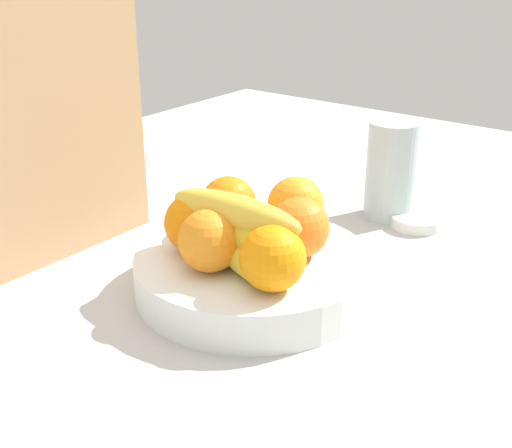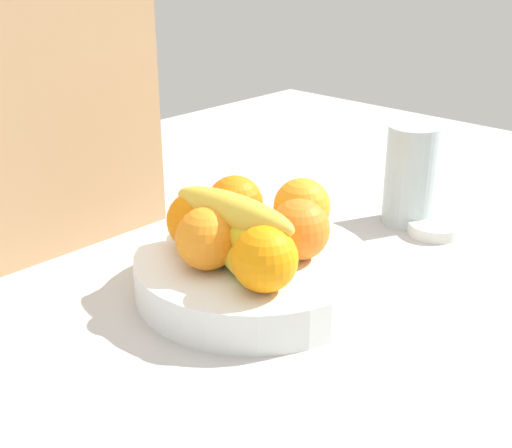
{
  "view_description": "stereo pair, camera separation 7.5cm",
  "coord_description": "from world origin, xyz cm",
  "px_view_note": "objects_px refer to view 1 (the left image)",
  "views": [
    {
      "loc": [
        -55.11,
        -43.33,
        39.06
      ],
      "look_at": [
        1.48,
        -0.42,
        8.69
      ],
      "focal_mm": 48.13,
      "sensor_mm": 36.0,
      "label": 1
    },
    {
      "loc": [
        -50.28,
        -49.04,
        39.06
      ],
      "look_at": [
        1.48,
        -0.42,
        8.69
      ],
      "focal_mm": 48.13,
      "sensor_mm": 36.0,
      "label": 2
    }
  ],
  "objects_px": {
    "orange_back_left": "(210,241)",
    "jar_lid": "(417,221)",
    "orange_center": "(194,223)",
    "orange_top_stack": "(299,228)",
    "thermos_tumbler": "(391,170)",
    "orange_front_right": "(228,205)",
    "fruit_bowl": "(256,274)",
    "orange_front_left": "(298,205)",
    "banana_bunch": "(238,232)",
    "orange_back_right": "(273,258)",
    "cutting_board": "(51,120)"
  },
  "relations": [
    {
      "from": "orange_back_left",
      "to": "jar_lid",
      "type": "bearing_deg",
      "value": -13.67
    },
    {
      "from": "orange_center",
      "to": "jar_lid",
      "type": "relative_size",
      "value": 0.95
    },
    {
      "from": "orange_top_stack",
      "to": "thermos_tumbler",
      "type": "distance_m",
      "value": 0.28
    },
    {
      "from": "orange_front_right",
      "to": "jar_lid",
      "type": "relative_size",
      "value": 0.95
    },
    {
      "from": "fruit_bowl",
      "to": "orange_front_right",
      "type": "distance_m",
      "value": 0.1
    },
    {
      "from": "orange_front_left",
      "to": "orange_top_stack",
      "type": "height_order",
      "value": "same"
    },
    {
      "from": "banana_bunch",
      "to": "fruit_bowl",
      "type": "bearing_deg",
      "value": 0.81
    },
    {
      "from": "orange_back_right",
      "to": "orange_top_stack",
      "type": "xyz_separation_m",
      "value": [
        0.08,
        0.02,
        0.0
      ]
    },
    {
      "from": "cutting_board",
      "to": "banana_bunch",
      "type": "bearing_deg",
      "value": -81.81
    },
    {
      "from": "fruit_bowl",
      "to": "orange_back_left",
      "type": "bearing_deg",
      "value": 161.41
    },
    {
      "from": "fruit_bowl",
      "to": "cutting_board",
      "type": "distance_m",
      "value": 0.31
    },
    {
      "from": "orange_back_right",
      "to": "jar_lid",
      "type": "height_order",
      "value": "orange_back_right"
    },
    {
      "from": "thermos_tumbler",
      "to": "orange_top_stack",
      "type": "bearing_deg",
      "value": -175.22
    },
    {
      "from": "orange_back_right",
      "to": "thermos_tumbler",
      "type": "height_order",
      "value": "thermos_tumbler"
    },
    {
      "from": "orange_back_right",
      "to": "thermos_tumbler",
      "type": "relative_size",
      "value": 0.49
    },
    {
      "from": "orange_back_right",
      "to": "cutting_board",
      "type": "relative_size",
      "value": 0.19
    },
    {
      "from": "orange_back_right",
      "to": "orange_top_stack",
      "type": "distance_m",
      "value": 0.09
    },
    {
      "from": "jar_lid",
      "to": "thermos_tumbler",
      "type": "bearing_deg",
      "value": 78.34
    },
    {
      "from": "jar_lid",
      "to": "cutting_board",
      "type": "bearing_deg",
      "value": 137.91
    },
    {
      "from": "orange_front_left",
      "to": "orange_front_right",
      "type": "relative_size",
      "value": 1.0
    },
    {
      "from": "orange_top_stack",
      "to": "fruit_bowl",
      "type": "bearing_deg",
      "value": 128.65
    },
    {
      "from": "cutting_board",
      "to": "orange_back_left",
      "type": "bearing_deg",
      "value": -87.11
    },
    {
      "from": "fruit_bowl",
      "to": "banana_bunch",
      "type": "bearing_deg",
      "value": -179.19
    },
    {
      "from": "orange_front_left",
      "to": "jar_lid",
      "type": "relative_size",
      "value": 0.95
    },
    {
      "from": "banana_bunch",
      "to": "orange_back_left",
      "type": "bearing_deg",
      "value": 141.82
    },
    {
      "from": "orange_top_stack",
      "to": "orange_center",
      "type": "bearing_deg",
      "value": 120.99
    },
    {
      "from": "orange_front_right",
      "to": "orange_top_stack",
      "type": "height_order",
      "value": "same"
    },
    {
      "from": "cutting_board",
      "to": "thermos_tumbler",
      "type": "relative_size",
      "value": 2.51
    },
    {
      "from": "orange_front_left",
      "to": "banana_bunch",
      "type": "xyz_separation_m",
      "value": [
        -0.12,
        -0.0,
        0.01
      ]
    },
    {
      "from": "orange_front_right",
      "to": "banana_bunch",
      "type": "relative_size",
      "value": 0.4
    },
    {
      "from": "orange_back_left",
      "to": "orange_back_right",
      "type": "xyz_separation_m",
      "value": [
        0.01,
        -0.08,
        0.0
      ]
    },
    {
      "from": "orange_center",
      "to": "orange_top_stack",
      "type": "height_order",
      "value": "same"
    },
    {
      "from": "orange_front_left",
      "to": "orange_back_left",
      "type": "distance_m",
      "value": 0.15
    },
    {
      "from": "orange_front_right",
      "to": "cutting_board",
      "type": "relative_size",
      "value": 0.19
    },
    {
      "from": "orange_back_right",
      "to": "orange_top_stack",
      "type": "relative_size",
      "value": 1.0
    },
    {
      "from": "orange_center",
      "to": "cutting_board",
      "type": "bearing_deg",
      "value": 100.42
    },
    {
      "from": "fruit_bowl",
      "to": "jar_lid",
      "type": "height_order",
      "value": "fruit_bowl"
    },
    {
      "from": "orange_center",
      "to": "banana_bunch",
      "type": "bearing_deg",
      "value": -90.8
    },
    {
      "from": "cutting_board",
      "to": "jar_lid",
      "type": "height_order",
      "value": "cutting_board"
    },
    {
      "from": "orange_back_right",
      "to": "cutting_board",
      "type": "bearing_deg",
      "value": 92.78
    },
    {
      "from": "orange_front_left",
      "to": "orange_top_stack",
      "type": "distance_m",
      "value": 0.07
    },
    {
      "from": "orange_front_right",
      "to": "cutting_board",
      "type": "height_order",
      "value": "cutting_board"
    },
    {
      "from": "orange_top_stack",
      "to": "jar_lid",
      "type": "xyz_separation_m",
      "value": [
        0.26,
        -0.03,
        -0.07
      ]
    },
    {
      "from": "orange_back_left",
      "to": "cutting_board",
      "type": "height_order",
      "value": "cutting_board"
    },
    {
      "from": "cutting_board",
      "to": "jar_lid",
      "type": "relative_size",
      "value": 4.87
    },
    {
      "from": "fruit_bowl",
      "to": "orange_back_left",
      "type": "height_order",
      "value": "orange_back_left"
    },
    {
      "from": "orange_front_right",
      "to": "orange_top_stack",
      "type": "bearing_deg",
      "value": -93.63
    },
    {
      "from": "fruit_bowl",
      "to": "thermos_tumbler",
      "type": "distance_m",
      "value": 0.31
    },
    {
      "from": "orange_back_left",
      "to": "jar_lid",
      "type": "relative_size",
      "value": 0.95
    },
    {
      "from": "orange_front_left",
      "to": "orange_back_left",
      "type": "height_order",
      "value": "same"
    }
  ]
}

